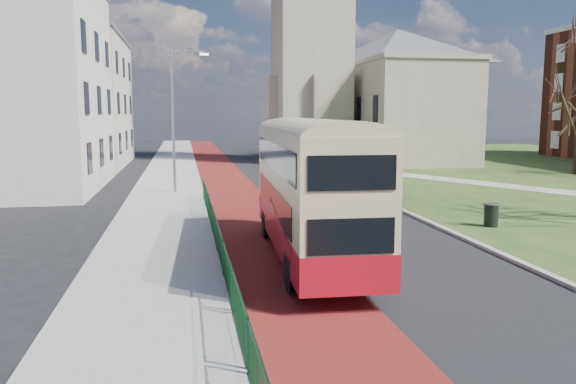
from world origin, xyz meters
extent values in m
plane|color=black|center=(0.00, 0.00, 0.00)|extent=(160.00, 160.00, 0.00)
cube|color=black|center=(1.50, 20.00, 0.01)|extent=(9.00, 120.00, 0.01)
cube|color=#591414|center=(-1.20, 20.00, 0.01)|extent=(3.40, 120.00, 0.01)
cube|color=gray|center=(-5.00, 20.00, 0.06)|extent=(4.00, 120.00, 0.12)
cube|color=#999993|center=(-3.00, 20.00, 0.07)|extent=(0.25, 120.00, 0.13)
cube|color=#999993|center=(6.10, 22.00, 0.07)|extent=(0.25, 80.00, 0.13)
cylinder|color=#0B3418|center=(-2.95, 4.00, 1.10)|extent=(0.04, 24.00, 0.04)
cylinder|color=#0B3418|center=(-2.95, 4.00, 0.15)|extent=(0.04, 24.00, 0.04)
cube|color=gray|center=(8.00, 38.00, 12.00)|extent=(6.50, 6.50, 24.00)
cube|color=gray|center=(16.50, 38.00, 4.50)|extent=(9.00, 18.00, 9.00)
pyramid|color=#565960|center=(16.50, 38.00, 12.60)|extent=(9.00, 18.00, 3.60)
cube|color=beige|center=(-14.00, 22.00, 6.25)|extent=(10.00, 14.00, 12.50)
cube|color=beige|center=(-14.00, 38.00, 5.50)|extent=(10.00, 16.00, 11.00)
cube|color=#565960|center=(-14.00, 38.00, 11.25)|extent=(10.30, 16.30, 0.50)
cylinder|color=gray|center=(-4.50, 18.00, 4.12)|extent=(0.16, 0.16, 8.00)
cylinder|color=gray|center=(-3.60, 18.00, 8.02)|extent=(1.80, 0.10, 0.10)
cube|color=silver|center=(-2.70, 18.00, 7.87)|extent=(0.50, 0.18, 0.12)
cube|color=maroon|center=(-0.08, 2.57, 0.95)|extent=(2.83, 10.29, 0.93)
cube|color=#C5B186|center=(-0.08, 2.57, 2.75)|extent=(2.80, 10.24, 2.69)
cube|color=black|center=(-1.23, 2.90, 1.92)|extent=(0.44, 8.35, 0.88)
cube|color=black|center=(1.09, 2.79, 1.92)|extent=(0.44, 8.35, 0.88)
cube|color=black|center=(-1.24, 2.62, 3.31)|extent=(0.48, 9.17, 0.83)
cube|color=black|center=(1.08, 2.51, 3.31)|extent=(0.48, 9.17, 0.83)
cube|color=black|center=(0.15, 7.63, 1.92)|extent=(2.08, 0.18, 0.97)
cube|color=black|center=(0.15, 7.63, 3.31)|extent=(2.08, 0.18, 0.83)
cube|color=orange|center=(0.15, 7.63, 3.84)|extent=(1.66, 0.18, 0.28)
cylinder|color=black|center=(-0.98, 6.08, 0.48)|extent=(0.32, 0.98, 0.96)
cylinder|color=black|center=(1.14, 5.98, 0.48)|extent=(0.32, 0.98, 0.96)
cylinder|color=black|center=(-1.28, -0.44, 0.48)|extent=(0.32, 0.98, 0.96)
cylinder|color=black|center=(0.84, -0.54, 0.48)|extent=(0.32, 0.98, 0.96)
cylinder|color=black|center=(8.27, 6.17, 0.49)|extent=(0.73, 0.73, 0.90)
cylinder|color=gray|center=(8.27, 6.17, 0.97)|extent=(0.78, 0.78, 0.06)
camera|label=1|loc=(-3.97, -14.36, 4.62)|focal=35.00mm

